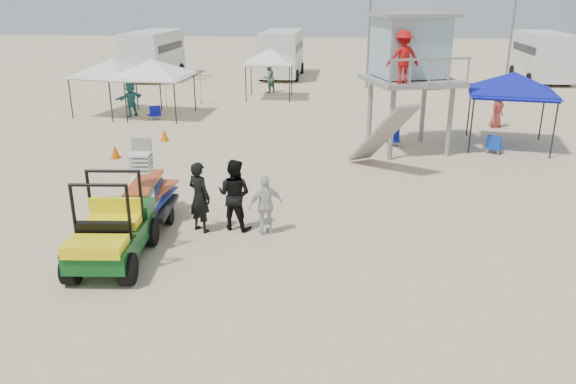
# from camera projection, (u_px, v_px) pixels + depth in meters

# --- Properties ---
(ground) EXTENTS (140.00, 140.00, 0.00)m
(ground) POSITION_uv_depth(u_px,v_px,m) (247.00, 303.00, 11.13)
(ground) COLOR beige
(ground) RESTS_ON ground
(utility_cart) EXTENTS (1.56, 2.79, 2.04)m
(utility_cart) POSITION_uv_depth(u_px,v_px,m) (109.00, 225.00, 12.45)
(utility_cart) COLOR #0B4818
(utility_cart) RESTS_ON ground
(surf_trailer) EXTENTS (1.44, 2.42, 2.15)m
(surf_trailer) POSITION_uv_depth(u_px,v_px,m) (146.00, 193.00, 14.66)
(surf_trailer) COLOR black
(surf_trailer) RESTS_ON ground
(man_left) EXTENTS (0.80, 0.72, 1.85)m
(man_left) POSITION_uv_depth(u_px,v_px,m) (199.00, 197.00, 14.21)
(man_left) COLOR black
(man_left) RESTS_ON ground
(man_mid) EXTENTS (1.06, 0.92, 1.87)m
(man_mid) POSITION_uv_depth(u_px,v_px,m) (234.00, 195.00, 14.36)
(man_mid) COLOR black
(man_mid) RESTS_ON ground
(man_right) EXTENTS (0.98, 0.77, 1.55)m
(man_right) POSITION_uv_depth(u_px,v_px,m) (266.00, 205.00, 14.09)
(man_right) COLOR silver
(man_right) RESTS_ON ground
(lifeguard_tower) EXTENTS (3.95, 3.95, 4.99)m
(lifeguard_tower) POSITION_uv_depth(u_px,v_px,m) (410.00, 52.00, 20.87)
(lifeguard_tower) COLOR gray
(lifeguard_tower) RESTS_ON ground
(canopy_blue) EXTENTS (3.50, 3.50, 3.35)m
(canopy_blue) POSITION_uv_depth(u_px,v_px,m) (514.00, 76.00, 21.56)
(canopy_blue) COLOR black
(canopy_blue) RESTS_ON ground
(canopy_white_a) EXTENTS (3.38, 3.38, 3.18)m
(canopy_white_a) POSITION_uv_depth(u_px,v_px,m) (152.00, 62.00, 27.04)
(canopy_white_a) COLOR black
(canopy_white_a) RESTS_ON ground
(canopy_white_b) EXTENTS (3.89, 3.89, 3.16)m
(canopy_white_b) POSITION_uv_depth(u_px,v_px,m) (114.00, 62.00, 27.48)
(canopy_white_b) COLOR black
(canopy_white_b) RESTS_ON ground
(canopy_white_c) EXTENTS (2.72, 2.72, 3.25)m
(canopy_white_c) POSITION_uv_depth(u_px,v_px,m) (269.00, 51.00, 31.70)
(canopy_white_c) COLOR black
(canopy_white_c) RESTS_ON ground
(umbrella_a) EXTENTS (2.43, 2.44, 1.68)m
(umbrella_a) POSITION_uv_depth(u_px,v_px,m) (200.00, 89.00, 30.64)
(umbrella_a) COLOR red
(umbrella_a) RESTS_ON ground
(umbrella_b) EXTENTS (1.96, 1.99, 1.56)m
(umbrella_b) POSITION_uv_depth(u_px,v_px,m) (165.00, 93.00, 29.82)
(umbrella_b) COLOR gold
(umbrella_b) RESTS_ON ground
(cone_near) EXTENTS (0.34, 0.34, 0.50)m
(cone_near) POSITION_uv_depth(u_px,v_px,m) (164.00, 135.00, 23.23)
(cone_near) COLOR #D56D06
(cone_near) RESTS_ON ground
(cone_far) EXTENTS (0.34, 0.34, 0.50)m
(cone_far) POSITION_uv_depth(u_px,v_px,m) (115.00, 152.00, 20.78)
(cone_far) COLOR #D84F06
(cone_far) RESTS_ON ground
(beach_chair_a) EXTENTS (0.73, 0.84, 0.64)m
(beach_chair_a) POSITION_uv_depth(u_px,v_px,m) (155.00, 113.00, 27.16)
(beach_chair_a) COLOR #1018AF
(beach_chair_a) RESTS_ON ground
(beach_chair_b) EXTENTS (0.56, 0.59, 0.64)m
(beach_chair_b) POSITION_uv_depth(u_px,v_px,m) (393.00, 137.00, 22.55)
(beach_chair_b) COLOR #0E1DA0
(beach_chair_b) RESTS_ON ground
(beach_chair_c) EXTENTS (0.72, 0.81, 0.64)m
(beach_chair_c) POSITION_uv_depth(u_px,v_px,m) (494.00, 144.00, 21.51)
(beach_chair_c) COLOR #0E37A2
(beach_chair_c) RESTS_ON ground
(rv_far_left) EXTENTS (2.64, 6.80, 3.25)m
(rv_far_left) POSITION_uv_depth(u_px,v_px,m) (154.00, 52.00, 39.83)
(rv_far_left) COLOR silver
(rv_far_left) RESTS_ON ground
(rv_mid_left) EXTENTS (2.65, 6.50, 3.25)m
(rv_mid_left) POSITION_uv_depth(u_px,v_px,m) (282.00, 52.00, 40.32)
(rv_mid_left) COLOR silver
(rv_mid_left) RESTS_ON ground
(rv_mid_right) EXTENTS (2.64, 7.00, 3.25)m
(rv_mid_right) POSITION_uv_depth(u_px,v_px,m) (411.00, 55.00, 38.01)
(rv_mid_right) COLOR silver
(rv_mid_right) RESTS_ON ground
(rv_far_right) EXTENTS (2.64, 6.60, 3.25)m
(rv_far_right) POSITION_uv_depth(u_px,v_px,m) (542.00, 54.00, 38.50)
(rv_far_right) COLOR silver
(rv_far_right) RESTS_ON ground
(light_pole_left) EXTENTS (0.14, 0.14, 8.00)m
(light_pole_left) POSITION_uv_depth(u_px,v_px,m) (369.00, 23.00, 34.77)
(light_pole_left) COLOR slate
(light_pole_left) RESTS_ON ground
(light_pole_right) EXTENTS (0.14, 0.14, 8.00)m
(light_pole_right) POSITION_uv_depth(u_px,v_px,m) (513.00, 23.00, 35.26)
(light_pole_right) COLOR slate
(light_pole_right) RESTS_ON ground
(distant_beachgoers) EXTENTS (18.45, 11.83, 1.77)m
(distant_beachgoers) POSITION_uv_depth(u_px,v_px,m) (282.00, 90.00, 30.20)
(distant_beachgoers) COLOR gold
(distant_beachgoers) RESTS_ON ground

